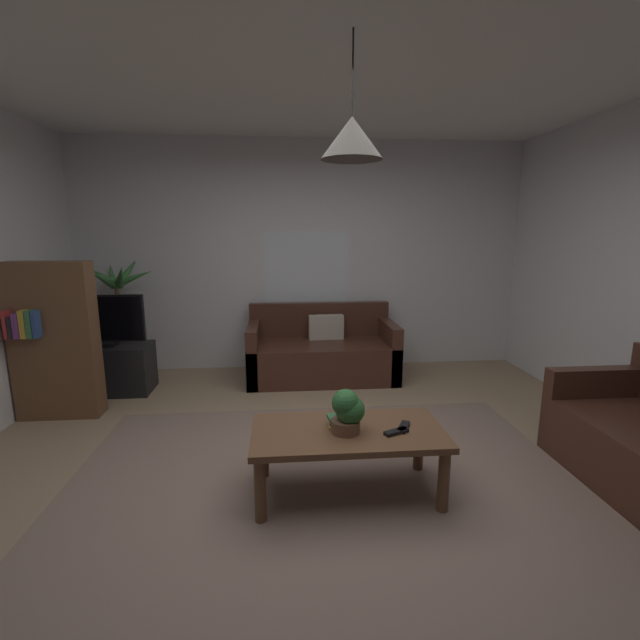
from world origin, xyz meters
The scene contains 18 objects.
floor centered at (0.00, 0.00, -0.01)m, with size 5.26×5.27×0.02m, color #9E8466.
rug centered at (0.00, -0.20, 0.00)m, with size 3.42×2.90×0.01m, color gray.
wall_back centered at (0.00, 2.66, 1.35)m, with size 5.38×0.06×2.70m, color silver.
ceiling centered at (0.00, 0.00, 2.71)m, with size 5.26×5.27×0.02m, color white.
window_pane centered at (0.04, 2.63, 1.15)m, with size 1.00×0.01×1.01m, color white.
couch_under_window centered at (0.18, 2.17, 0.28)m, with size 1.65×0.81×0.82m.
coffee_table centered at (0.14, -0.13, 0.37)m, with size 1.20×0.60×0.43m.
book_on_table_0 centered at (0.10, -0.08, 0.44)m, with size 0.15×0.12×0.02m, color gold.
book_on_table_1 centered at (0.09, -0.08, 0.47)m, with size 0.12×0.09×0.03m, color #2D4C8C.
book_on_table_2 centered at (0.10, -0.07, 0.49)m, with size 0.15×0.11×0.02m, color #387247.
remote_on_table_0 centered at (0.49, -0.15, 0.45)m, with size 0.05×0.16×0.02m, color black.
remote_on_table_1 centered at (0.42, -0.21, 0.45)m, with size 0.05×0.16×0.02m, color black.
potted_plant_on_table centered at (0.13, -0.16, 0.58)m, with size 0.21×0.18×0.28m.
tv_stand centered at (-2.08, 1.88, 0.25)m, with size 0.90×0.44×0.50m, color black.
tv centered at (-2.08, 1.86, 0.77)m, with size 0.85×0.16×0.53m.
potted_palm_corner centered at (-2.07, 2.37, 0.61)m, with size 0.76×0.74×1.40m.
bookshelf_corner centered at (-2.27, 1.29, 0.71)m, with size 0.70×0.31×1.40m.
pendant_lamp centered at (0.14, -0.13, 2.15)m, with size 0.35×0.35×0.66m.
Camera 1 is at (-0.26, -2.66, 1.65)m, focal length 24.70 mm.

